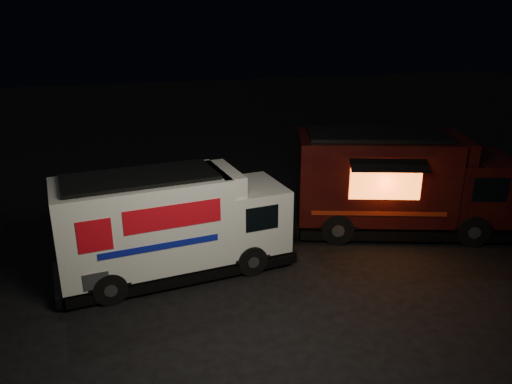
% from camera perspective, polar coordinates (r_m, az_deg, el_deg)
% --- Properties ---
extents(ground, '(80.00, 80.00, 0.00)m').
position_cam_1_polar(ground, '(13.50, 0.68, -9.17)').
color(ground, black).
rests_on(ground, ground).
extents(white_truck, '(6.38, 2.85, 2.80)m').
position_cam_1_polar(white_truck, '(13.14, -9.19, -3.50)').
color(white_truck, silver).
rests_on(white_truck, ground).
extents(red_truck, '(7.23, 4.45, 3.16)m').
position_cam_1_polar(red_truck, '(16.10, 16.29, 1.04)').
color(red_truck, '#320E09').
rests_on(red_truck, ground).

